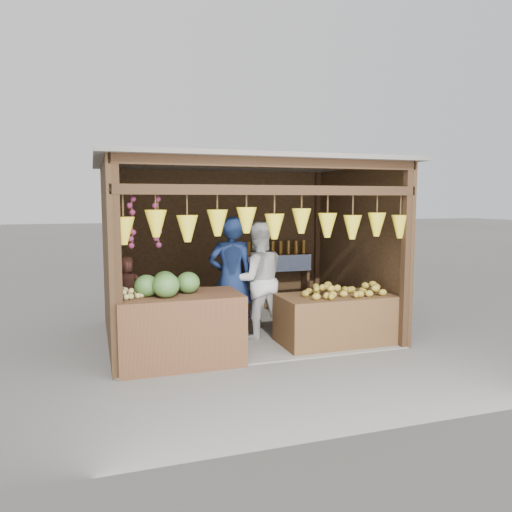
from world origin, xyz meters
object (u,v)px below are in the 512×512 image
Objects in this scene: counter_left at (180,329)px; woman_standing at (258,280)px; man_standing at (231,279)px; vendor_seated at (126,289)px; counter_right at (336,319)px.

woman_standing reaches higher than counter_left.
counter_left is at bearing 48.77° from man_standing.
woman_standing is (0.42, 0.01, -0.04)m from man_standing.
man_standing is 1.53m from vendor_seated.
vendor_seated is (-1.48, 0.34, -0.13)m from man_standing.
vendor_seated is (-1.90, 0.33, -0.08)m from woman_standing.
woman_standing is 1.93m from vendor_seated.
woman_standing is at bearing 32.50° from counter_left.
vendor_seated is at bearing -9.86° from woman_standing.
man_standing reaches higher than woman_standing.
vendor_seated reaches higher than counter_right.
counter_left is 2.31m from counter_right.
counter_left is at bearing -175.79° from counter_right.
woman_standing is at bearing -174.00° from vendor_seated.
vendor_seated is (-0.57, 1.18, 0.35)m from counter_left.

